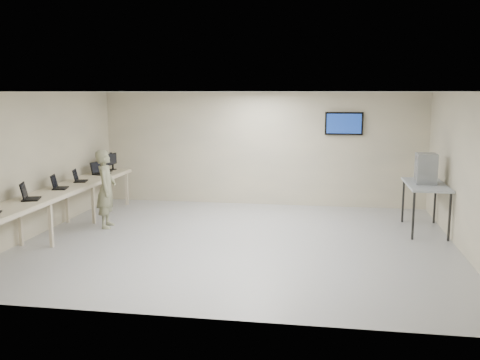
# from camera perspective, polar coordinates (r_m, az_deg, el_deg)

# --- Properties ---
(room) EXTENTS (8.01, 7.01, 2.81)m
(room) POSITION_cam_1_polar(r_m,az_deg,el_deg) (9.92, 0.06, 1.35)
(room) COLOR #AAAAAA
(room) RESTS_ON ground
(workbench) EXTENTS (0.76, 6.00, 0.90)m
(workbench) POSITION_cam_1_polar(r_m,az_deg,el_deg) (11.13, -18.74, -1.33)
(workbench) COLOR beige
(workbench) RESTS_ON ground
(laptop_1) EXTENTS (0.43, 0.46, 0.30)m
(laptop_1) POSITION_cam_1_polar(r_m,az_deg,el_deg) (10.25, -21.67, -1.52)
(laptop_1) COLOR black
(laptop_1) RESTS_ON workbench
(laptop_2) EXTENTS (0.37, 0.41, 0.28)m
(laptop_2) POSITION_cam_1_polar(r_m,az_deg,el_deg) (11.19, -18.88, -0.52)
(laptop_2) COLOR black
(laptop_2) RESTS_ON workbench
(laptop_3) EXTENTS (0.35, 0.38, 0.26)m
(laptop_3) POSITION_cam_1_polar(r_m,az_deg,el_deg) (11.95, -16.84, 0.16)
(laptop_3) COLOR black
(laptop_3) RESTS_ON workbench
(laptop_4) EXTENTS (0.39, 0.43, 0.29)m
(laptop_4) POSITION_cam_1_polar(r_m,az_deg,el_deg) (12.88, -14.79, 0.93)
(laptop_4) COLOR black
(laptop_4) RESTS_ON workbench
(monitor_near) EXTENTS (0.20, 0.44, 0.44)m
(monitor_near) POSITION_cam_1_polar(r_m,az_deg,el_deg) (13.28, -13.90, 2.04)
(monitor_near) COLOR black
(monitor_near) RESTS_ON workbench
(monitor_far) EXTENTS (0.18, 0.41, 0.40)m
(monitor_far) POSITION_cam_1_polar(r_m,az_deg,el_deg) (13.54, -13.43, 2.10)
(monitor_far) COLOR black
(monitor_far) RESTS_ON workbench
(soldier) EXTENTS (0.50, 0.66, 1.63)m
(soldier) POSITION_cam_1_polar(r_m,az_deg,el_deg) (11.41, -14.08, -0.92)
(soldier) COLOR #6B7455
(soldier) RESTS_ON ground
(side_table) EXTENTS (0.76, 1.63, 0.98)m
(side_table) POSITION_cam_1_polar(r_m,az_deg,el_deg) (11.38, 19.22, -0.72)
(side_table) COLOR #9AA2A8
(side_table) RESTS_ON ground
(storage_bins) EXTENTS (0.39, 0.43, 0.61)m
(storage_bins) POSITION_cam_1_polar(r_m,az_deg,el_deg) (11.32, 19.22, 1.16)
(storage_bins) COLOR #8E959B
(storage_bins) RESTS_ON side_table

